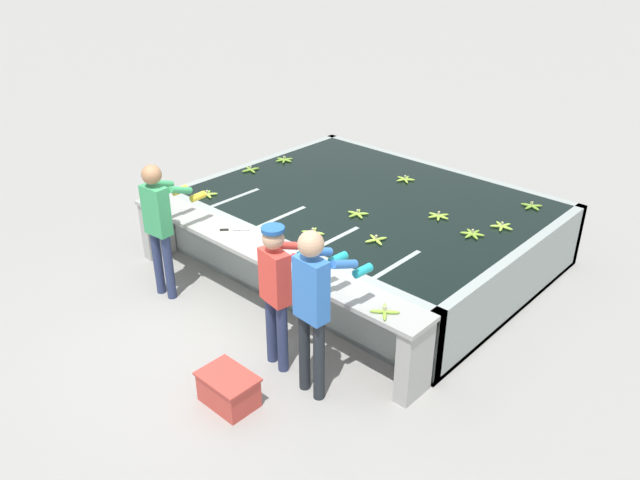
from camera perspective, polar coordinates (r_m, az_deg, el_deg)
name	(u,v)px	position (r m, az deg, el deg)	size (l,w,h in m)	color
ground_plane	(250,320)	(7.26, -6.40, -7.30)	(80.00, 80.00, 0.00)	gray
wash_tank	(368,228)	(8.39, 4.43, 1.12)	(4.40, 3.41, 0.85)	gray
work_ledge	(262,268)	(7.07, -5.29, -2.52)	(4.40, 0.45, 0.85)	#9E9E99
worker_0	(160,219)	(7.46, -14.44, 1.89)	(0.44, 0.73, 1.69)	navy
worker_1	(278,285)	(6.07, -3.85, -4.09)	(0.48, 0.74, 1.58)	navy
worker_2	(314,299)	(5.64, -0.57, -5.41)	(0.43, 0.73, 1.74)	#1E2328
banana_bunch_floating_0	(251,170)	(9.19, -6.36, 6.40)	(0.28, 0.28, 0.08)	#75A333
banana_bunch_floating_1	(472,234)	(7.42, 13.75, 0.54)	(0.27, 0.28, 0.08)	#7FAD33
banana_bunch_floating_2	(405,179)	(8.86, 7.78, 5.52)	(0.27, 0.28, 0.08)	#93BC3D
banana_bunch_floating_3	(284,160)	(9.54, -3.29, 7.33)	(0.28, 0.27, 0.08)	#75A333
banana_bunch_floating_4	(376,240)	(7.11, 5.14, 0.02)	(0.27, 0.27, 0.08)	#9EC642
banana_bunch_floating_5	(313,233)	(7.24, -0.65, 0.68)	(0.26, 0.26, 0.08)	#8CB738
banana_bunch_floating_6	(439,216)	(7.80, 10.79, 2.18)	(0.28, 0.26, 0.08)	#93BC3D
banana_bunch_floating_7	(207,194)	(8.41, -10.27, 4.13)	(0.28, 0.26, 0.08)	#9EC642
banana_bunch_floating_8	(532,206)	(8.38, 18.79, 2.97)	(0.28, 0.27, 0.08)	#75A333
banana_bunch_floating_9	(358,214)	(7.73, 3.46, 2.40)	(0.27, 0.27, 0.08)	#8CB738
banana_bunch_floating_10	(502,226)	(7.70, 16.29, 1.21)	(0.27, 0.28, 0.08)	#9EC642
banana_bunch_ledge_0	(385,312)	(5.84, 5.93, -6.53)	(0.24, 0.24, 0.08)	#8CB738
knife_0	(230,230)	(7.40, -8.20, 0.95)	(0.26, 0.27, 0.02)	silver
knife_1	(295,261)	(6.67, -2.27, -1.89)	(0.28, 0.26, 0.02)	silver
crate	(229,389)	(6.09, -8.36, -13.34)	(0.55, 0.39, 0.32)	#B73D33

